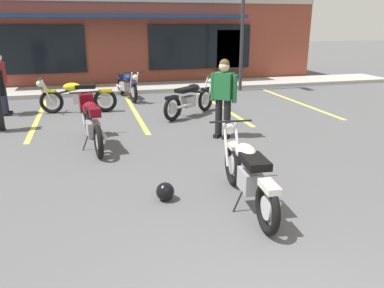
{
  "coord_description": "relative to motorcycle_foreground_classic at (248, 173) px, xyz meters",
  "views": [
    {
      "loc": [
        -1.23,
        -1.77,
        2.4
      ],
      "look_at": [
        0.3,
        3.81,
        0.55
      ],
      "focal_mm": 35.79,
      "sensor_mm": 36.0,
      "label": 1
    }
  ],
  "objects": [
    {
      "name": "helmet_on_pavement",
      "position": [
        -1.05,
        0.43,
        -0.33
      ],
      "size": [
        0.26,
        0.26,
        0.26
      ],
      "color": "black",
      "rests_on": "ground_plane"
    },
    {
      "name": "sidewalk_kerb",
      "position": [
        -0.75,
        9.72,
        -0.39
      ],
      "size": [
        22.0,
        1.8,
        0.14
      ],
      "primitive_type": "cube",
      "color": "#A8A59E",
      "rests_on": "ground_plane"
    },
    {
      "name": "motorcycle_foreground_classic",
      "position": [
        0.0,
        0.0,
        0.0
      ],
      "size": [
        0.67,
        2.11,
        0.98
      ],
      "color": "black",
      "rests_on": "ground_plane"
    },
    {
      "name": "motorcycle_red_sportbike",
      "position": [
        -1.96,
        3.3,
        0.07
      ],
      "size": [
        0.68,
        2.11,
        0.98
      ],
      "color": "black",
      "rests_on": "ground_plane"
    },
    {
      "name": "painted_stall_lines",
      "position": [
        -0.75,
        6.12,
        -0.46
      ],
      "size": [
        10.28,
        4.8,
        0.01
      ],
      "color": "#DBCC4C",
      "rests_on": "ground_plane"
    },
    {
      "name": "brick_storefront_building",
      "position": [
        -0.75,
        13.74,
        1.24
      ],
      "size": [
        16.36,
        6.99,
        3.41
      ],
      "color": "brown",
      "rests_on": "ground_plane"
    },
    {
      "name": "motorcycle_black_cruiser",
      "position": [
        -2.27,
        6.45,
        0.0
      ],
      "size": [
        2.1,
        0.73,
        0.98
      ],
      "color": "black",
      "rests_on": "ground_plane"
    },
    {
      "name": "ground_plane",
      "position": [
        -0.75,
        1.35,
        -0.46
      ],
      "size": [
        80.0,
        80.0,
        0.0
      ],
      "primitive_type": "plane",
      "color": "#515154"
    },
    {
      "name": "motorcycle_blue_standard",
      "position": [
        0.63,
        5.28,
        0.0
      ],
      "size": [
        1.78,
        1.49,
        0.98
      ],
      "color": "black",
      "rests_on": "ground_plane"
    },
    {
      "name": "person_in_shorts_foreground",
      "position": [
        0.77,
        3.13,
        0.49
      ],
      "size": [
        0.5,
        0.49,
        1.68
      ],
      "color": "black",
      "rests_on": "ground_plane"
    },
    {
      "name": "motorcycle_silver_naked",
      "position": [
        -0.75,
        8.08,
        0.0
      ],
      "size": [
        0.78,
        2.1,
        0.98
      ],
      "color": "black",
      "rests_on": "ground_plane"
    },
    {
      "name": "person_in_black_shirt",
      "position": [
        -4.17,
        6.67,
        0.49
      ],
      "size": [
        0.29,
        0.6,
        1.68
      ],
      "color": "black",
      "rests_on": "ground_plane"
    }
  ]
}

